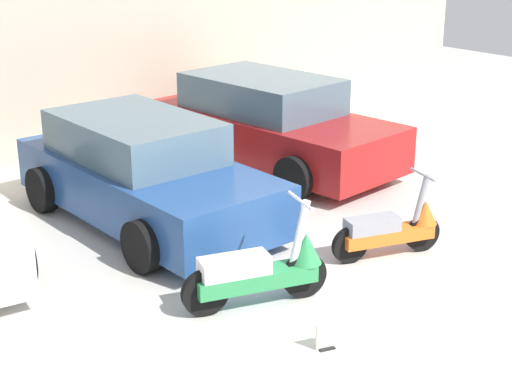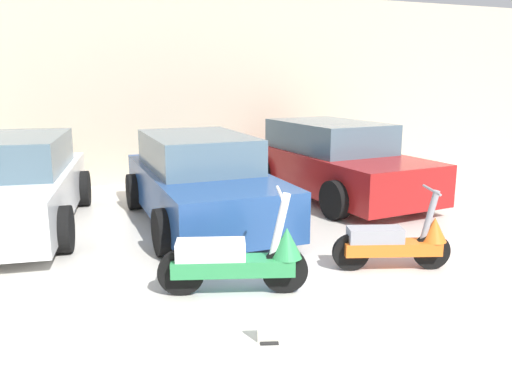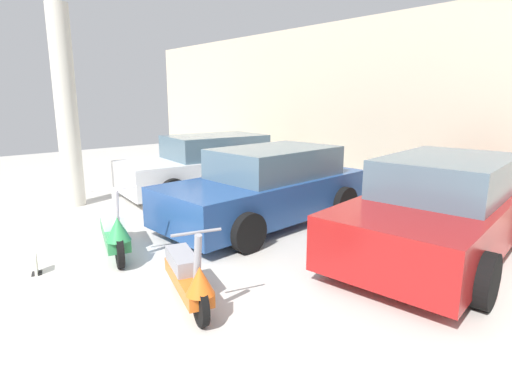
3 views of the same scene
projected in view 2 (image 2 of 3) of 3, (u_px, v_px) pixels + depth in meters
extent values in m
plane|color=silver|center=(366.00, 317.00, 4.77)|extent=(28.00, 28.00, 0.00)
cube|color=beige|center=(188.00, 87.00, 10.92)|extent=(19.60, 0.12, 4.11)
cylinder|color=black|center=(285.00, 270.00, 5.29)|extent=(0.50, 0.23, 0.49)
cylinder|color=black|center=(181.00, 272.00, 5.23)|extent=(0.50, 0.23, 0.49)
cube|color=#2D8C4C|center=(233.00, 266.00, 5.25)|extent=(1.32, 0.68, 0.17)
cube|color=white|center=(211.00, 250.00, 5.20)|extent=(0.77, 0.49, 0.19)
cylinder|color=white|center=(280.00, 226.00, 5.19)|extent=(0.24, 0.15, 0.70)
cylinder|color=white|center=(280.00, 193.00, 5.12)|extent=(0.21, 0.55, 0.03)
cone|color=#2D8C4C|center=(287.00, 243.00, 5.23)|extent=(0.41, 0.41, 0.32)
cylinder|color=black|center=(431.00, 251.00, 5.95)|extent=(0.44, 0.21, 0.44)
cylinder|color=black|center=(351.00, 252.00, 5.91)|extent=(0.44, 0.21, 0.44)
cube|color=orange|center=(391.00, 247.00, 5.92)|extent=(1.17, 0.61, 0.15)
cube|color=gray|center=(375.00, 235.00, 5.88)|extent=(0.69, 0.44, 0.17)
cylinder|color=gray|center=(430.00, 216.00, 5.86)|extent=(0.22, 0.13, 0.62)
cylinder|color=gray|center=(432.00, 190.00, 5.80)|extent=(0.19, 0.49, 0.03)
cone|color=orange|center=(434.00, 229.00, 5.90)|extent=(0.37, 0.37, 0.29)
cube|color=white|center=(12.00, 196.00, 7.48)|extent=(2.23, 4.28, 0.68)
cube|color=slate|center=(12.00, 154.00, 7.58)|extent=(1.79, 2.47, 0.54)
cylinder|color=black|center=(63.00, 229.00, 6.51)|extent=(0.29, 0.65, 0.62)
cylinder|color=black|center=(83.00, 188.00, 8.92)|extent=(0.29, 0.65, 0.62)
cube|color=navy|center=(202.00, 191.00, 7.83)|extent=(1.77, 4.08, 0.67)
cube|color=slate|center=(197.00, 151.00, 7.92)|extent=(1.53, 2.30, 0.53)
cylinder|color=black|center=(287.00, 218.00, 7.05)|extent=(0.22, 0.62, 0.62)
cylinder|color=black|center=(163.00, 232.00, 6.41)|extent=(0.22, 0.62, 0.62)
cylinder|color=black|center=(229.00, 184.00, 9.33)|extent=(0.22, 0.62, 0.62)
cylinder|color=black|center=(134.00, 191.00, 8.69)|extent=(0.22, 0.62, 0.62)
cube|color=maroon|center=(335.00, 170.00, 9.53)|extent=(2.15, 4.35, 0.70)
cube|color=slate|center=(329.00, 136.00, 9.62)|extent=(1.76, 2.49, 0.55)
cylinder|color=black|center=(420.00, 189.00, 8.83)|extent=(0.28, 0.66, 0.64)
cylinder|color=black|center=(335.00, 200.00, 8.04)|extent=(0.28, 0.66, 0.64)
cylinder|color=black|center=(335.00, 166.00, 11.11)|extent=(0.28, 0.66, 0.64)
cylinder|color=black|center=(262.00, 173.00, 10.32)|extent=(0.28, 0.66, 0.64)
cube|color=black|center=(269.00, 341.00, 4.33)|extent=(0.19, 0.16, 0.01)
cube|color=silver|center=(269.00, 328.00, 4.30)|extent=(0.20, 0.09, 0.26)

